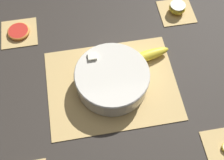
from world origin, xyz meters
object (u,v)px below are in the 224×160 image
Objects in this scene: whole_banana at (145,56)px; grapefruit_slice at (19,31)px; fruit_salad_bowl at (112,78)px; apple_half at (177,8)px.

whole_banana reaches higher than grapefruit_slice.
fruit_salad_bowl is 0.42m from apple_half.
whole_banana is at bearing -148.71° from fruit_salad_bowl.
fruit_salad_bowl is 2.96× the size of grapefruit_slice.
whole_banana is 2.19× the size of grapefruit_slice.
whole_banana is at bearing 155.48° from grapefruit_slice.
grapefruit_slice is at bearing 0.00° from apple_half.
grapefruit_slice is (0.31, -0.28, -0.04)m from fruit_salad_bowl.
whole_banana reaches higher than apple_half.
fruit_salad_bowl is at bearing 31.29° from whole_banana.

